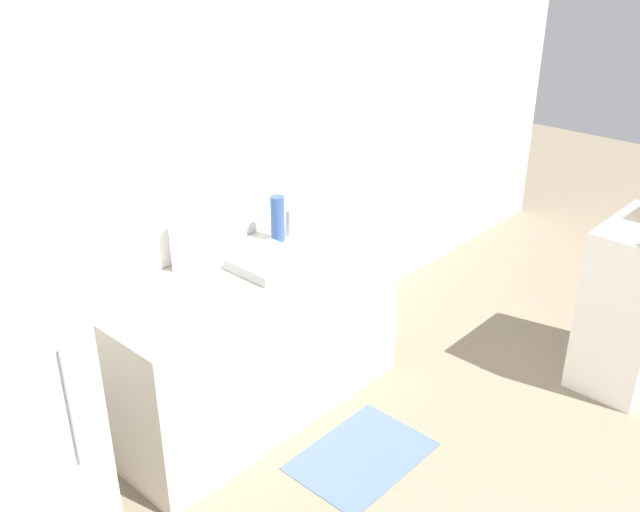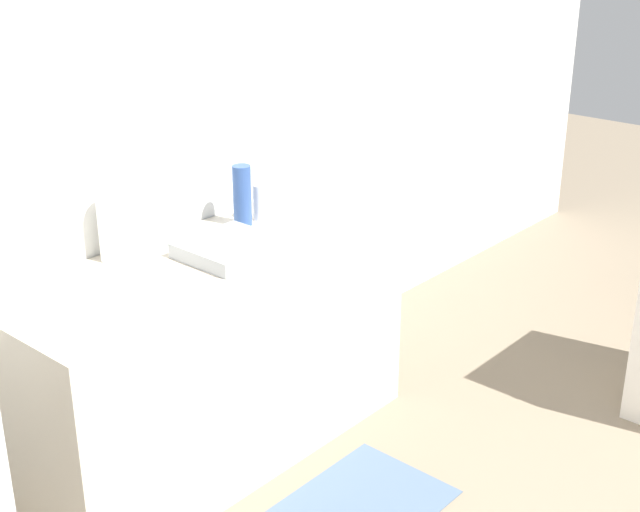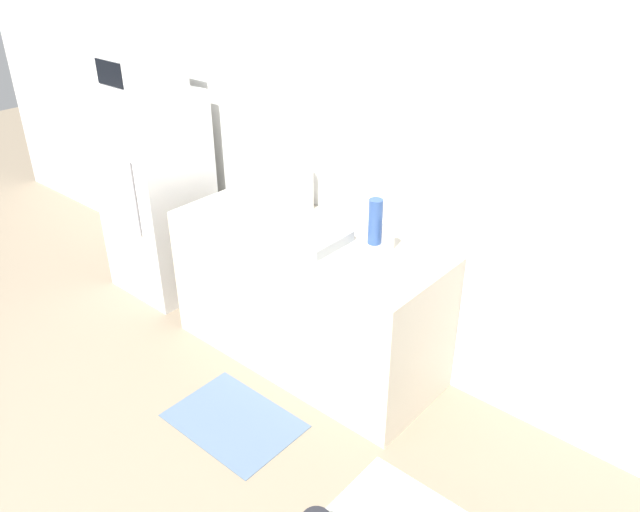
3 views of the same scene
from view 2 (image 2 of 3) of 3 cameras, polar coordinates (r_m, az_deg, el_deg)
The scene contains 7 objects.
wall_back at distance 3.57m, azimuth -14.43°, elevation 6.55°, with size 8.00×0.06×2.60m, color silver.
counter at distance 3.73m, azimuth -7.06°, elevation -6.47°, with size 1.71×0.69×0.88m, color beige.
sink_basin at distance 3.55m, azimuth -5.77°, elevation 0.49°, with size 0.36×0.33×0.06m, color #9EA3A8.
bottle_tall at distance 3.84m, azimuth -5.00°, elevation 3.88°, with size 0.08×0.08×0.27m, color #2D4C8C.
bottle_short at distance 3.92m, azimuth -3.81°, elevation 3.46°, with size 0.07×0.07×0.16m, color silver.
paper_towel_roll at distance 3.55m, azimuth -13.16°, elevation 1.78°, with size 0.11×0.11×0.27m, color white.
kitchen_rug at distance 3.60m, azimuth 2.37°, elevation -15.81°, with size 0.72×0.51×0.01m, color slate.
Camera 2 is at (-1.91, -0.20, 2.22)m, focal length 50.00 mm.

